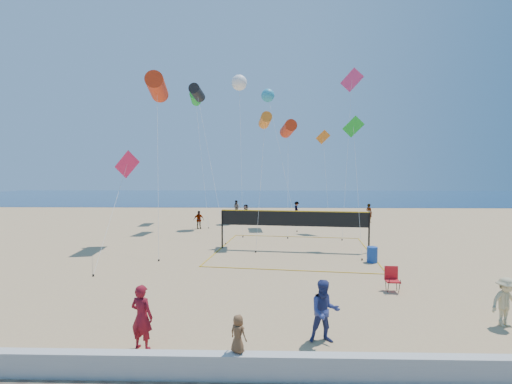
{
  "coord_description": "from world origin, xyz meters",
  "views": [
    {
      "loc": [
        0.74,
        -10.61,
        4.72
      ],
      "look_at": [
        0.42,
        2.0,
        4.05
      ],
      "focal_mm": 24.0,
      "sensor_mm": 36.0,
      "label": 1
    }
  ],
  "objects_px": {
    "camp_chair": "(392,277)",
    "trash_barrel": "(372,255)",
    "woman": "(142,317)",
    "volleyball_net": "(293,223)"
  },
  "relations": [
    {
      "from": "woman",
      "to": "camp_chair",
      "type": "distance_m",
      "value": 9.72
    },
    {
      "from": "woman",
      "to": "trash_barrel",
      "type": "xyz_separation_m",
      "value": [
        9.06,
        9.3,
        -0.47
      ]
    },
    {
      "from": "camp_chair",
      "to": "volleyball_net",
      "type": "distance_m",
      "value": 8.12
    },
    {
      "from": "woman",
      "to": "camp_chair",
      "type": "relative_size",
      "value": 1.62
    },
    {
      "from": "camp_chair",
      "to": "trash_barrel",
      "type": "relative_size",
      "value": 1.31
    },
    {
      "from": "camp_chair",
      "to": "volleyball_net",
      "type": "xyz_separation_m",
      "value": [
        -3.36,
        7.3,
        1.14
      ]
    },
    {
      "from": "trash_barrel",
      "to": "volleyball_net",
      "type": "height_order",
      "value": "volleyball_net"
    },
    {
      "from": "camp_chair",
      "to": "trash_barrel",
      "type": "bearing_deg",
      "value": 86.61
    },
    {
      "from": "woman",
      "to": "volleyball_net",
      "type": "distance_m",
      "value": 13.15
    },
    {
      "from": "woman",
      "to": "camp_chair",
      "type": "height_order",
      "value": "woman"
    }
  ]
}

